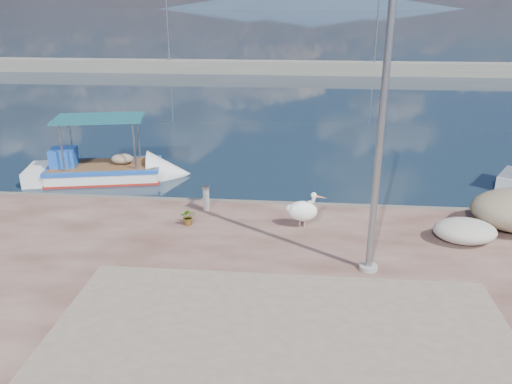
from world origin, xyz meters
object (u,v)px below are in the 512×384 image
object	(u,v)px
lamp_post	(380,135)
bollard_near	(206,197)
boat_left	(104,173)
pelican	(303,210)

from	to	relation	value
lamp_post	bollard_near	size ratio (longest dim) A/B	8.91
boat_left	lamp_post	bearing A→B (deg)	-49.30
pelican	bollard_near	xyz separation A→B (m)	(-2.97, 0.97, -0.08)
boat_left	lamp_post	size ratio (longest dim) A/B	0.89
boat_left	bollard_near	distance (m)	6.30
bollard_near	pelican	bearing A→B (deg)	-18.13
pelican	boat_left	bearing A→B (deg)	157.37
boat_left	lamp_post	xyz separation A→B (m)	(9.42, -7.18, 3.57)
pelican	lamp_post	bearing A→B (deg)	-45.44
pelican	bollard_near	bearing A→B (deg)	171.38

